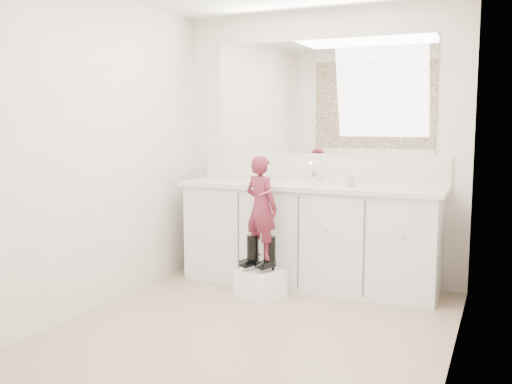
% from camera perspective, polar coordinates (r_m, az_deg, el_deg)
% --- Properties ---
extents(floor, '(3.00, 3.00, 0.00)m').
position_cam_1_polar(floor, '(4.02, -0.50, -13.69)').
color(floor, '#866F57').
rests_on(floor, ground).
extents(wall_back, '(2.60, 0.00, 2.60)m').
position_cam_1_polar(wall_back, '(5.17, 6.39, 4.52)').
color(wall_back, beige).
rests_on(wall_back, floor).
extents(wall_front, '(2.60, 0.00, 2.60)m').
position_cam_1_polar(wall_front, '(2.49, -14.99, 1.59)').
color(wall_front, beige).
rests_on(wall_front, floor).
extents(wall_left, '(0.00, 3.00, 3.00)m').
position_cam_1_polar(wall_left, '(4.47, -15.93, 3.90)').
color(wall_left, beige).
rests_on(wall_left, floor).
extents(wall_right, '(0.00, 3.00, 3.00)m').
position_cam_1_polar(wall_right, '(3.44, 19.61, 2.88)').
color(wall_right, beige).
rests_on(wall_right, floor).
extents(vanity_cabinet, '(2.20, 0.55, 0.85)m').
position_cam_1_polar(vanity_cabinet, '(5.01, 5.32, -4.50)').
color(vanity_cabinet, silver).
rests_on(vanity_cabinet, floor).
extents(countertop, '(2.28, 0.58, 0.04)m').
position_cam_1_polar(countertop, '(4.92, 5.32, 0.55)').
color(countertop, beige).
rests_on(countertop, vanity_cabinet).
extents(backsplash, '(2.28, 0.03, 0.25)m').
position_cam_1_polar(backsplash, '(5.17, 6.32, 2.47)').
color(backsplash, beige).
rests_on(backsplash, countertop).
extents(mirror, '(2.00, 0.02, 1.00)m').
position_cam_1_polar(mirror, '(5.16, 6.42, 9.41)').
color(mirror, white).
rests_on(mirror, wall_back).
extents(dot_panel, '(2.00, 0.01, 1.20)m').
position_cam_1_polar(dot_panel, '(2.49, -15.18, 11.96)').
color(dot_panel, '#472819').
rests_on(dot_panel, wall_front).
extents(faucet, '(0.08, 0.08, 0.10)m').
position_cam_1_polar(faucet, '(5.07, 5.93, 1.53)').
color(faucet, silver).
rests_on(faucet, countertop).
extents(cup, '(0.12, 0.12, 0.08)m').
position_cam_1_polar(cup, '(4.79, 9.40, 1.04)').
color(cup, beige).
rests_on(cup, countertop).
extents(soap_bottle, '(0.09, 0.09, 0.19)m').
position_cam_1_polar(soap_bottle, '(5.11, 0.61, 2.10)').
color(soap_bottle, beige).
rests_on(soap_bottle, countertop).
extents(step_stool, '(0.41, 0.38, 0.22)m').
position_cam_1_polar(step_stool, '(4.72, 0.44, -9.12)').
color(step_stool, white).
rests_on(step_stool, floor).
extents(boot_left, '(0.16, 0.21, 0.28)m').
position_cam_1_polar(boot_left, '(4.70, -0.33, -6.03)').
color(boot_left, black).
rests_on(boot_left, step_stool).
extents(boot_right, '(0.16, 0.21, 0.28)m').
position_cam_1_polar(boot_right, '(4.64, 1.37, -6.20)').
color(boot_right, black).
rests_on(boot_right, step_stool).
extents(toddler, '(0.35, 0.29, 0.84)m').
position_cam_1_polar(toddler, '(4.60, 0.52, -1.53)').
color(toddler, '#A63354').
rests_on(toddler, step_stool).
extents(toothbrush, '(0.13, 0.05, 0.06)m').
position_cam_1_polar(toothbrush, '(4.49, 0.96, -0.07)').
color(toothbrush, '#F25E8D').
rests_on(toothbrush, toddler).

